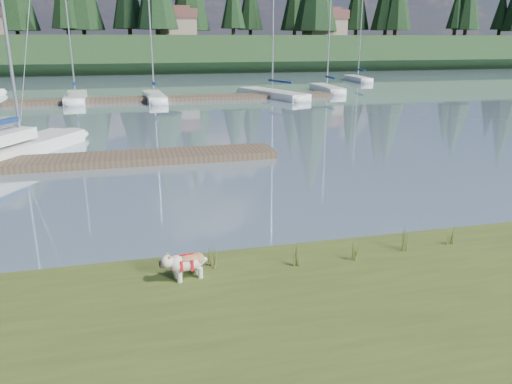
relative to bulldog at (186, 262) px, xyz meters
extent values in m
plane|color=#778DA1|center=(0.96, 32.61, -0.69)|extent=(200.00, 200.00, 0.00)
cube|color=#1D3419|center=(0.96, 75.61, 1.81)|extent=(200.00, 20.00, 5.00)
cylinder|color=silver|center=(-0.16, -0.14, -0.24)|extent=(0.10, 0.10, 0.21)
cylinder|color=silver|center=(-0.20, 0.06, -0.24)|extent=(0.10, 0.10, 0.21)
cylinder|color=silver|center=(0.25, -0.05, -0.24)|extent=(0.10, 0.10, 0.21)
cylinder|color=silver|center=(0.21, 0.15, -0.24)|extent=(0.10, 0.10, 0.21)
ellipsoid|color=silver|center=(0.04, 0.01, -0.02)|extent=(0.75, 0.48, 0.32)
ellipsoid|color=#AF7541|center=(0.04, 0.01, 0.09)|extent=(0.54, 0.42, 0.12)
ellipsoid|color=silver|center=(-0.37, -0.08, 0.09)|extent=(0.29, 0.30, 0.24)
cube|color=black|center=(-0.47, -0.10, 0.04)|extent=(0.10, 0.13, 0.09)
cube|color=white|center=(-5.84, 13.50, -0.47)|extent=(5.50, 7.97, 0.70)
ellipsoid|color=white|center=(-3.90, 17.04, -0.47)|extent=(2.61, 2.78, 0.70)
cube|color=white|center=(-6.06, 13.09, 0.26)|extent=(2.54, 3.20, 0.45)
cube|color=#4C3D2C|center=(-3.04, 11.61, -0.54)|extent=(16.00, 2.00, 0.30)
cube|color=#4C3D2C|center=(2.96, 32.61, -0.54)|extent=(26.00, 2.20, 0.30)
cube|color=white|center=(-5.01, 33.92, -0.47)|extent=(1.84, 6.87, 0.70)
ellipsoid|color=white|center=(-5.16, 37.32, -0.47)|extent=(1.57, 1.92, 0.70)
cylinder|color=silver|center=(-5.01, 33.92, 5.43)|extent=(0.12, 0.12, 10.64)
cube|color=navy|center=(-4.97, 32.99, 0.71)|extent=(0.32, 2.71, 0.20)
cube|color=white|center=(1.13, 32.69, -0.47)|extent=(1.72, 6.28, 0.70)
ellipsoid|color=white|center=(0.97, 35.80, -0.47)|extent=(1.44, 1.76, 0.70)
cylinder|color=silver|center=(1.13, 32.69, 5.00)|extent=(0.12, 0.12, 9.79)
cube|color=navy|center=(1.17, 31.85, 0.71)|extent=(0.32, 2.48, 0.20)
cube|color=white|center=(11.08, 32.78, -0.47)|extent=(4.44, 8.43, 0.70)
ellipsoid|color=white|center=(9.75, 36.69, -0.47)|extent=(2.43, 2.71, 0.70)
cylinder|color=silver|center=(11.08, 32.78, 6.46)|extent=(0.12, 0.12, 12.71)
cube|color=navy|center=(11.44, 31.72, 0.71)|extent=(1.25, 3.18, 0.20)
cube|color=white|center=(17.28, 35.80, -0.47)|extent=(1.85, 6.56, 0.70)
ellipsoid|color=white|center=(17.47, 39.03, -0.47)|extent=(1.51, 1.85, 0.70)
cylinder|color=silver|center=(17.28, 35.80, 5.10)|extent=(0.12, 0.12, 10.00)
cube|color=navy|center=(17.23, 34.91, 0.71)|extent=(0.35, 2.59, 0.20)
cube|color=white|center=(25.33, 46.18, -0.47)|extent=(1.92, 6.21, 0.70)
ellipsoid|color=white|center=(25.60, 49.22, -0.47)|extent=(1.47, 1.78, 0.70)
cylinder|color=silver|center=(25.33, 46.18, 4.67)|extent=(0.12, 0.12, 9.12)
cube|color=navy|center=(25.26, 45.35, 0.71)|extent=(0.41, 2.44, 0.20)
cone|color=#475B23|center=(0.49, 0.39, -0.08)|extent=(0.03, 0.03, 0.53)
cone|color=brown|center=(0.60, 0.32, -0.13)|extent=(0.03, 0.03, 0.43)
cone|color=#475B23|center=(0.55, 0.42, -0.05)|extent=(0.03, 0.03, 0.58)
cone|color=brown|center=(0.63, 0.36, -0.16)|extent=(0.03, 0.03, 0.37)
cone|color=#475B23|center=(0.51, 0.31, -0.10)|extent=(0.03, 0.03, 0.48)
cone|color=#475B23|center=(2.12, 0.08, -0.08)|extent=(0.03, 0.03, 0.54)
cone|color=brown|center=(2.23, 0.01, -0.13)|extent=(0.03, 0.03, 0.43)
cone|color=#475B23|center=(2.18, 0.11, -0.05)|extent=(0.03, 0.03, 0.59)
cone|color=brown|center=(2.26, 0.05, -0.16)|extent=(0.03, 0.03, 0.37)
cone|color=#475B23|center=(2.14, 0.00, -0.10)|extent=(0.03, 0.03, 0.48)
cone|color=#475B23|center=(4.69, 0.23, -0.05)|extent=(0.03, 0.03, 0.59)
cone|color=brown|center=(4.80, 0.16, -0.11)|extent=(0.03, 0.03, 0.47)
cone|color=#475B23|center=(4.75, 0.26, -0.02)|extent=(0.03, 0.03, 0.65)
cone|color=brown|center=(4.83, 0.20, -0.14)|extent=(0.03, 0.03, 0.41)
cone|color=#475B23|center=(4.71, 0.15, -0.08)|extent=(0.03, 0.03, 0.53)
cone|color=#475B23|center=(-0.19, 0.23, -0.12)|extent=(0.03, 0.03, 0.45)
cone|color=brown|center=(-0.08, 0.16, -0.16)|extent=(0.03, 0.03, 0.36)
cone|color=#475B23|center=(-0.13, 0.26, -0.10)|extent=(0.03, 0.03, 0.50)
cone|color=brown|center=(-0.05, 0.20, -0.19)|extent=(0.03, 0.03, 0.32)
cone|color=#475B23|center=(-0.17, 0.15, -0.14)|extent=(0.03, 0.03, 0.41)
cone|color=#475B23|center=(3.40, -0.03, -0.13)|extent=(0.03, 0.03, 0.42)
cone|color=brown|center=(3.51, -0.10, -0.18)|extent=(0.03, 0.03, 0.34)
cone|color=#475B23|center=(3.46, 0.00, -0.11)|extent=(0.03, 0.03, 0.46)
cone|color=brown|center=(3.54, -0.06, -0.20)|extent=(0.03, 0.03, 0.29)
cone|color=#475B23|center=(3.42, -0.11, -0.16)|extent=(0.03, 0.03, 0.38)
cone|color=#475B23|center=(5.90, 0.30, -0.12)|extent=(0.03, 0.03, 0.45)
cone|color=brown|center=(6.01, 0.23, -0.17)|extent=(0.03, 0.03, 0.36)
cone|color=#475B23|center=(5.96, 0.33, -0.10)|extent=(0.03, 0.03, 0.49)
cone|color=brown|center=(6.04, 0.27, -0.19)|extent=(0.03, 0.03, 0.31)
cone|color=#475B23|center=(5.92, 0.22, -0.14)|extent=(0.03, 0.03, 0.40)
cube|color=#33281C|center=(0.96, 1.01, -0.62)|extent=(60.00, 0.50, 0.14)
cylinder|color=#382619|center=(-9.04, 74.61, 5.21)|extent=(0.60, 0.60, 1.80)
cylinder|color=#382619|center=(3.96, 68.61, 5.21)|extent=(0.60, 0.60, 1.80)
cylinder|color=#382619|center=(15.96, 72.61, 5.21)|extent=(0.60, 0.60, 1.80)
cylinder|color=#382619|center=(28.96, 70.61, 5.21)|extent=(0.60, 0.60, 1.80)
cylinder|color=#382619|center=(42.96, 73.61, 5.21)|extent=(0.60, 0.60, 1.80)
cylinder|color=#382619|center=(55.96, 69.61, 5.21)|extent=(0.60, 0.60, 1.80)
cube|color=gray|center=(6.96, 73.61, 5.71)|extent=(6.00, 5.00, 2.80)
cube|color=brown|center=(6.96, 73.61, 7.81)|extent=(6.30, 5.30, 1.40)
cube|color=brown|center=(6.96, 73.61, 8.61)|extent=(4.20, 3.60, 0.70)
cube|color=gray|center=(30.96, 71.61, 5.71)|extent=(6.00, 5.00, 2.80)
cube|color=brown|center=(30.96, 71.61, 7.81)|extent=(6.30, 5.30, 1.40)
cube|color=brown|center=(30.96, 71.61, 8.61)|extent=(4.20, 3.60, 0.70)
camera|label=1|loc=(-0.84, -8.84, 4.11)|focal=35.00mm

